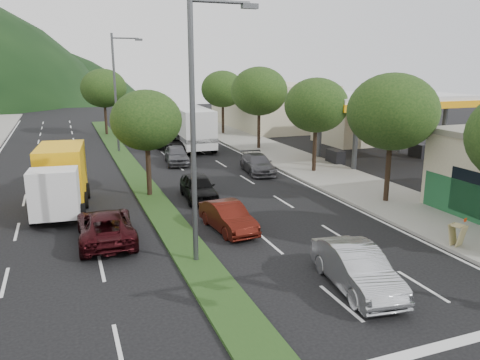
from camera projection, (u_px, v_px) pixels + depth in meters
name	position (u px, v px, depth m)	size (l,w,h in m)	color
sidewalk_right	(288.00, 158.00, 37.91)	(5.00, 90.00, 0.15)	gray
median	(127.00, 163.00, 36.33)	(1.60, 56.00, 0.12)	#203E16
gas_canopy	(382.00, 102.00, 36.33)	(12.20, 8.20, 5.25)	silver
bldg_right_far	(270.00, 105.00, 56.96)	(10.00, 16.00, 5.20)	beige
tree_r_b	(392.00, 112.00, 24.75)	(4.80, 4.80, 6.94)	black
tree_r_c	(316.00, 105.00, 32.08)	(4.40, 4.40, 6.48)	black
tree_r_d	(259.00, 91.00, 41.05)	(5.00, 5.00, 7.17)	black
tree_r_e	(223.00, 89.00, 50.19)	(4.60, 4.60, 6.71)	black
tree_med_near	(146.00, 120.00, 26.20)	(4.00, 4.00, 6.02)	black
tree_med_far	(104.00, 88.00, 49.65)	(4.80, 4.80, 6.94)	black
streetlight_near	(198.00, 118.00, 16.92)	(2.60, 0.25, 10.00)	#47494C
streetlight_mid	(117.00, 87.00, 39.60)	(2.60, 0.25, 10.00)	#47494C
sedan_silver	(356.00, 268.00, 15.90)	(1.57, 4.51, 1.49)	#9EA0A5
suv_maroon	(106.00, 226.00, 20.19)	(2.30, 4.98, 1.38)	black
car_queue_a	(198.00, 187.00, 26.52)	(1.68, 4.17, 1.42)	black
car_queue_b	(258.00, 164.00, 33.06)	(1.82, 4.47, 1.30)	#47464B
car_queue_c	(228.00, 217.00, 21.52)	(1.38, 3.96, 1.31)	#46120B
car_queue_d	(175.00, 144.00, 40.87)	(2.47, 5.36, 1.49)	black
car_queue_e	(177.00, 155.00, 35.98)	(1.68, 4.19, 1.43)	#4E4E53
car_queue_f	(189.00, 128.00, 51.71)	(1.88, 4.62, 1.34)	black
box_truck	(61.00, 180.00, 24.64)	(3.10, 6.77, 3.24)	silver
motorhome	(190.00, 126.00, 42.85)	(3.41, 9.76, 3.70)	silver
a_frame_sign	(457.00, 233.00, 19.35)	(0.70, 0.75, 1.22)	tan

